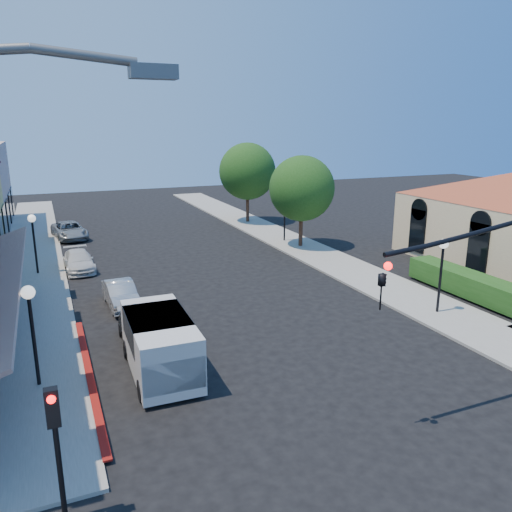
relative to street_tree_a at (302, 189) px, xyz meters
name	(u,v)px	position (x,y,z in m)	size (l,w,h in m)	color
ground	(401,467)	(-8.80, -22.00, -4.19)	(120.00, 120.00, 0.00)	black
sidewalk_left	(34,254)	(-17.55, 5.00, -4.13)	(3.50, 50.00, 0.12)	gray
sidewalk_right	(270,233)	(-0.05, 5.00, -4.13)	(3.50, 50.00, 0.12)	gray
curb_red_strip	(90,378)	(-15.70, -14.00, -4.19)	(0.25, 10.00, 0.06)	maroon
hedge	(472,298)	(2.90, -13.00, -4.19)	(1.40, 8.00, 1.10)	#1D4714
street_tree_a	(302,189)	(0.00, 0.00, 0.00)	(4.56, 4.56, 6.48)	#392216
street_tree_b	(247,171)	(0.00, 10.00, 0.35)	(4.94, 4.94, 7.02)	#392216
secondary_signal	(55,431)	(-16.80, -20.59, -1.88)	(0.28, 0.42, 3.32)	black
lamppost_left_near	(30,311)	(-17.30, -14.00, -1.46)	(0.44, 0.44, 3.57)	black
lamppost_left_far	(33,229)	(-17.30, 0.00, -1.46)	(0.44, 0.44, 3.57)	black
lamppost_right_near	(442,257)	(-0.30, -14.00, -1.46)	(0.44, 0.44, 3.57)	black
lamppost_right_far	(285,205)	(-0.30, 2.00, -1.46)	(0.44, 0.44, 3.57)	black
white_van	(160,342)	(-13.33, -14.65, -2.99)	(2.17, 4.73, 2.07)	silver
parked_car_a	(138,329)	(-13.60, -11.82, -3.59)	(1.42, 3.54, 1.20)	black
parked_car_b	(121,294)	(-13.60, -7.22, -3.59)	(1.27, 3.65, 1.20)	#A4A7A9
parked_car_c	(79,261)	(-15.00, 0.05, -3.62)	(1.62, 3.99, 1.16)	silver
parked_car_d	(69,230)	(-15.00, 9.40, -3.55)	(2.13, 4.62, 1.28)	gray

